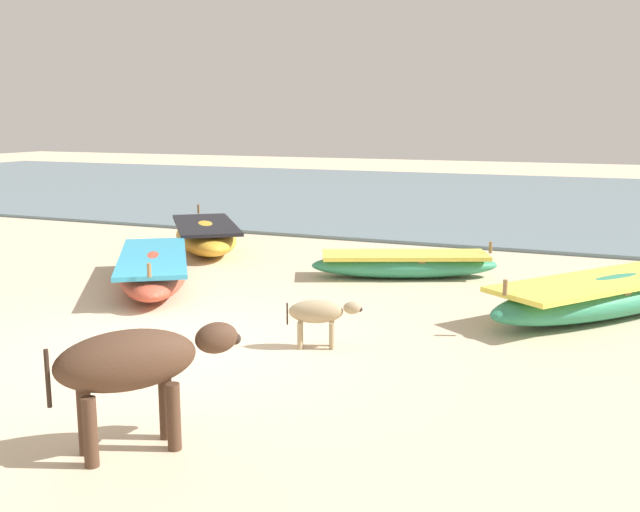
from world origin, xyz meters
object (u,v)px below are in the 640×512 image
(fishing_boat_1, at_px, (206,236))
(calf_near_dun, at_px, (319,313))
(cow_adult_dark, at_px, (134,364))
(fishing_boat_2, at_px, (615,293))
(fishing_boat_4, at_px, (405,264))
(fishing_boat_5, at_px, (153,269))

(fishing_boat_1, bearing_deg, calf_near_dun, -174.30)
(fishing_boat_1, relative_size, cow_adult_dark, 2.48)
(calf_near_dun, bearing_deg, fishing_boat_1, 111.17)
(fishing_boat_2, height_order, calf_near_dun, fishing_boat_2)
(fishing_boat_2, bearing_deg, calf_near_dun, -10.56)
(fishing_boat_4, distance_m, calf_near_dun, 4.23)
(fishing_boat_4, xyz_separation_m, cow_adult_dark, (-0.13, -7.37, 0.52))
(fishing_boat_2, height_order, fishing_boat_4, fishing_boat_2)
(cow_adult_dark, distance_m, calf_near_dun, 3.17)
(fishing_boat_1, relative_size, fishing_boat_4, 1.05)
(fishing_boat_4, xyz_separation_m, calf_near_dun, (0.17, -4.22, 0.19))
(cow_adult_dark, bearing_deg, fishing_boat_5, 74.50)
(fishing_boat_4, relative_size, cow_adult_dark, 2.37)
(calf_near_dun, bearing_deg, fishing_boat_4, 70.75)
(cow_adult_dark, bearing_deg, calf_near_dun, 34.68)
(fishing_boat_2, relative_size, cow_adult_dark, 3.19)
(fishing_boat_4, height_order, fishing_boat_5, fishing_boat_5)
(fishing_boat_1, height_order, calf_near_dun, fishing_boat_1)
(fishing_boat_4, bearing_deg, fishing_boat_2, -41.86)
(fishing_boat_1, xyz_separation_m, fishing_boat_5, (0.95, -3.16, -0.03))
(cow_adult_dark, bearing_deg, fishing_boat_1, 68.42)
(fishing_boat_1, xyz_separation_m, cow_adult_dark, (4.43, -8.27, 0.43))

